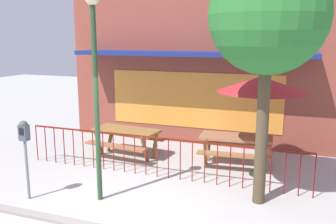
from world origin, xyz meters
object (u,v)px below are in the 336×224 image
at_px(picnic_table_left, 127,135).
at_px(patio_umbrella, 261,85).
at_px(picnic_table_right, 236,142).
at_px(parking_meter_near, 25,139).
at_px(street_tree, 268,17).
at_px(street_lamp, 95,69).

xyz_separation_m(picnic_table_left, patio_umbrella, (3.55, -0.20, 1.57)).
relative_size(picnic_table_right, parking_meter_near, 1.16).
bearing_deg(street_tree, picnic_table_left, 155.74).
bearing_deg(street_lamp, parking_meter_near, -161.00).
bearing_deg(picnic_table_right, street_lamp, -126.76).
bearing_deg(picnic_table_left, parking_meter_near, -101.93).
distance_m(picnic_table_left, patio_umbrella, 3.89).
relative_size(patio_umbrella, street_tree, 0.50).
height_order(patio_umbrella, parking_meter_near, patio_umbrella).
bearing_deg(picnic_table_right, patio_umbrella, -40.64).
height_order(picnic_table_right, street_tree, street_tree).
bearing_deg(patio_umbrella, parking_meter_near, -145.10).
xyz_separation_m(picnic_table_right, patio_umbrella, (0.61, -0.52, 1.57)).
bearing_deg(street_lamp, street_tree, 17.73).
distance_m(street_tree, street_lamp, 3.34).
bearing_deg(parking_meter_near, street_lamp, 19.00).
bearing_deg(picnic_table_left, picnic_table_right, 6.21).
distance_m(picnic_table_left, parking_meter_near, 3.28).
height_order(patio_umbrella, street_lamp, street_lamp).
bearing_deg(street_lamp, patio_umbrella, 40.99).
bearing_deg(parking_meter_near, patio_umbrella, 34.90).
height_order(picnic_table_left, picnic_table_right, same).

